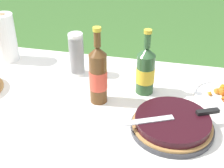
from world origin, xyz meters
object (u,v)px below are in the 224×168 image
at_px(serving_knife, 180,116).
at_px(cider_bottle_green, 145,70).
at_px(snack_plate_near, 221,95).
at_px(berry_tart, 172,124).
at_px(cider_bottle_amber, 98,75).
at_px(paper_towel_roll, 6,38).
at_px(cup_stack, 77,54).

xyz_separation_m(serving_knife, cider_bottle_green, (-0.17, 0.23, 0.05)).
bearing_deg(snack_plate_near, serving_knife, -123.82).
bearing_deg(berry_tart, cider_bottle_amber, 158.19).
relative_size(serving_knife, paper_towel_roll, 1.37).
relative_size(berry_tart, serving_knife, 0.91).
relative_size(cup_stack, snack_plate_near, 0.91).
distance_m(cup_stack, cider_bottle_green, 0.36).
bearing_deg(cider_bottle_amber, berry_tart, -21.81).
xyz_separation_m(cup_stack, cider_bottle_amber, (0.16, -0.21, 0.02)).
relative_size(cup_stack, paper_towel_roll, 0.84).
bearing_deg(serving_knife, cider_bottle_amber, -43.01).
relative_size(cider_bottle_green, snack_plate_near, 1.28).
bearing_deg(serving_knife, berry_tart, -0.00).
distance_m(serving_knife, paper_towel_roll, 1.01).
xyz_separation_m(berry_tart, serving_knife, (0.03, 0.01, 0.04)).
height_order(berry_tart, snack_plate_near, snack_plate_near).
xyz_separation_m(snack_plate_near, paper_towel_roll, (-1.10, 0.13, 0.11)).
bearing_deg(cup_stack, berry_tart, -34.82).
distance_m(cup_stack, cider_bottle_amber, 0.27).
distance_m(cider_bottle_green, paper_towel_roll, 0.78).
xyz_separation_m(cider_bottle_amber, snack_plate_near, (0.53, 0.14, -0.12)).
bearing_deg(paper_towel_roll, cider_bottle_green, -11.79).
distance_m(berry_tart, cider_bottle_amber, 0.36).
relative_size(berry_tart, paper_towel_roll, 1.24).
xyz_separation_m(cider_bottle_green, snack_plate_near, (0.34, 0.03, -0.10)).
bearing_deg(cup_stack, serving_knife, -32.45).
xyz_separation_m(cup_stack, paper_towel_roll, (-0.41, 0.07, 0.02)).
xyz_separation_m(cider_bottle_amber, paper_towel_roll, (-0.58, 0.28, -0.00)).
height_order(cup_stack, cider_bottle_amber, cider_bottle_amber).
bearing_deg(snack_plate_near, cider_bottle_amber, -164.65).
height_order(berry_tart, paper_towel_roll, paper_towel_roll).
height_order(snack_plate_near, paper_towel_roll, paper_towel_roll).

